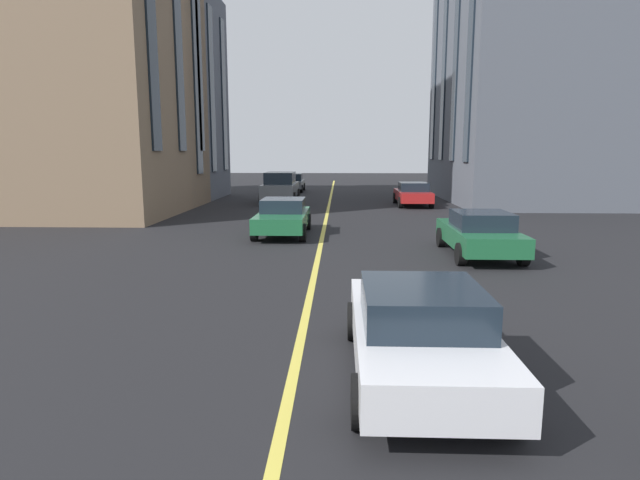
% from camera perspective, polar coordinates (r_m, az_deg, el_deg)
% --- Properties ---
extents(lane_centre_line, '(80.00, 0.16, 0.01)m').
position_cam_1_polar(lane_centre_line, '(17.24, -0.03, -0.95)').
color(lane_centre_line, '#D8C64C').
rests_on(lane_centre_line, ground_plane).
extents(car_red_parked_a, '(4.40, 1.95, 1.37)m').
position_cam_1_polar(car_red_parked_a, '(31.31, 10.01, 4.96)').
color(car_red_parked_a, '#B21E1E').
rests_on(car_red_parked_a, ground_plane).
extents(car_grey_near, '(3.90, 1.89, 1.40)m').
position_cam_1_polar(car_grey_near, '(41.82, -3.05, 6.22)').
color(car_grey_near, slate).
rests_on(car_grey_near, ground_plane).
extents(car_green_parked_b, '(4.40, 1.95, 1.37)m').
position_cam_1_polar(car_green_parked_b, '(20.10, -4.03, 2.56)').
color(car_green_parked_b, '#1E6038').
rests_on(car_green_parked_b, ground_plane).
extents(car_white_mid, '(4.40, 1.95, 1.37)m').
position_cam_1_polar(car_white_mid, '(7.57, 10.70, -9.54)').
color(car_white_mid, silver).
rests_on(car_white_mid, ground_plane).
extents(car_grey_oncoming, '(4.70, 2.14, 1.88)m').
position_cam_1_polar(car_grey_oncoming, '(32.84, -4.32, 5.75)').
color(car_grey_oncoming, slate).
rests_on(car_grey_oncoming, ground_plane).
extents(car_green_trailing, '(4.40, 1.95, 1.37)m').
position_cam_1_polar(car_green_trailing, '(16.71, 16.88, 0.72)').
color(car_green_trailing, '#1E6038').
rests_on(car_green_trailing, ground_plane).
extents(building_right_near, '(14.35, 12.70, 18.42)m').
position_cam_1_polar(building_right_near, '(37.50, 23.91, 18.10)').
color(building_right_near, '#565B66').
rests_on(building_right_near, ground_plane).
extents(building_left_far, '(10.40, 13.20, 13.31)m').
position_cam_1_polar(building_left_far, '(37.10, -21.87, 14.34)').
color(building_left_far, '#565B66').
rests_on(building_left_far, ground_plane).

